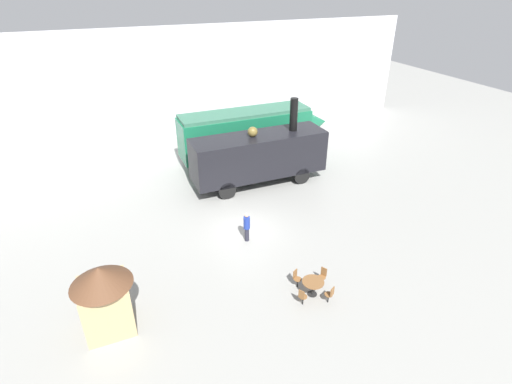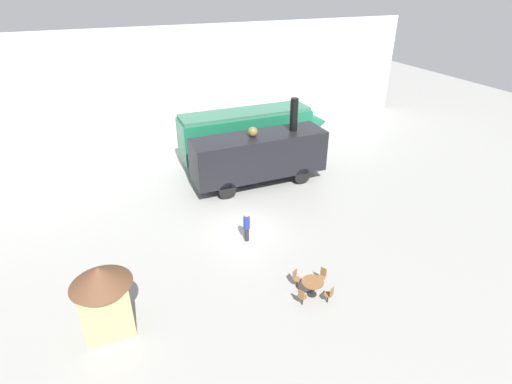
# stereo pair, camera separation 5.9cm
# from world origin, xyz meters

# --- Properties ---
(ground_plane) EXTENTS (80.00, 80.00, 0.00)m
(ground_plane) POSITION_xyz_m (0.00, 0.00, 0.00)
(ground_plane) COLOR gray
(backdrop_wall) EXTENTS (44.00, 0.15, 9.00)m
(backdrop_wall) POSITION_xyz_m (0.00, 15.73, 4.50)
(backdrop_wall) COLOR silver
(backdrop_wall) RESTS_ON ground_plane
(streamlined_locomotive) EXTENTS (11.69, 2.51, 3.84)m
(streamlined_locomotive) POSITION_xyz_m (4.26, 8.66, 2.26)
(streamlined_locomotive) COLOR #196B47
(streamlined_locomotive) RESTS_ON ground_plane
(steam_locomotive) EXTENTS (8.84, 2.49, 5.57)m
(steam_locomotive) POSITION_xyz_m (2.91, 4.76, 2.10)
(steam_locomotive) COLOR black
(steam_locomotive) RESTS_ON ground_plane
(cafe_table_near) EXTENTS (0.97, 0.97, 0.72)m
(cafe_table_near) POSITION_xyz_m (0.85, -5.96, 0.59)
(cafe_table_near) COLOR black
(cafe_table_near) RESTS_ON ground_plane
(cafe_chair_0) EXTENTS (0.40, 0.39, 0.87)m
(cafe_chair_0) POSITION_xyz_m (0.09, -6.38, 0.51)
(cafe_chair_0) COLOR black
(cafe_chair_0) RESTS_ON ground_plane
(cafe_chair_1) EXTENTS (0.39, 0.40, 0.87)m
(cafe_chair_1) POSITION_xyz_m (1.26, -6.71, 0.51)
(cafe_chair_1) COLOR black
(cafe_chair_1) RESTS_ON ground_plane
(cafe_chair_2) EXTENTS (0.40, 0.39, 0.87)m
(cafe_chair_2) POSITION_xyz_m (1.60, -5.55, 0.51)
(cafe_chair_2) COLOR black
(cafe_chair_2) RESTS_ON ground_plane
(cafe_chair_3) EXTENTS (0.39, 0.40, 0.87)m
(cafe_chair_3) POSITION_xyz_m (0.43, -5.21, 0.51)
(cafe_chair_3) COLOR black
(cafe_chair_3) RESTS_ON ground_plane
(visitor_person) EXTENTS (0.34, 0.34, 1.68)m
(visitor_person) POSITION_xyz_m (-0.30, -1.06, 0.91)
(visitor_person) COLOR #262633
(visitor_person) RESTS_ON ground_plane
(ticket_kiosk) EXTENTS (2.34, 2.34, 3.00)m
(ticket_kiosk) POSITION_xyz_m (-7.52, -4.42, 1.67)
(ticket_kiosk) COLOR tan
(ticket_kiosk) RESTS_ON ground_plane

